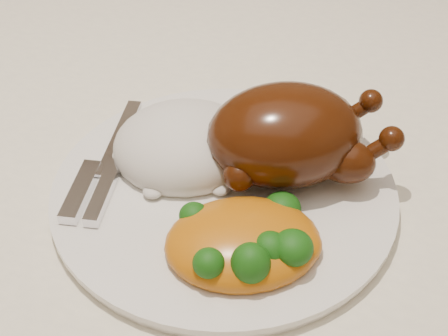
# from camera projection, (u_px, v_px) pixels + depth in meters

# --- Properties ---
(dining_table) EXTENTS (1.60, 0.90, 0.76)m
(dining_table) POSITION_uv_depth(u_px,v_px,m) (148.00, 232.00, 0.64)
(dining_table) COLOR brown
(dining_table) RESTS_ON floor
(tablecloth) EXTENTS (1.73, 1.03, 0.18)m
(tablecloth) POSITION_uv_depth(u_px,v_px,m) (142.00, 179.00, 0.60)
(tablecloth) COLOR beige
(tablecloth) RESTS_ON dining_table
(dinner_plate) EXTENTS (0.38, 0.38, 0.01)m
(dinner_plate) POSITION_uv_depth(u_px,v_px,m) (224.00, 191.00, 0.53)
(dinner_plate) COLOR white
(dinner_plate) RESTS_ON tablecloth
(roast_chicken) EXTENTS (0.18, 0.14, 0.08)m
(roast_chicken) POSITION_uv_depth(u_px,v_px,m) (289.00, 134.00, 0.52)
(roast_chicken) COLOR #3E1906
(roast_chicken) RESTS_ON dinner_plate
(rice_mound) EXTENTS (0.16, 0.15, 0.07)m
(rice_mound) POSITION_uv_depth(u_px,v_px,m) (185.00, 147.00, 0.55)
(rice_mound) COLOR silver
(rice_mound) RESTS_ON dinner_plate
(mac_and_cheese) EXTENTS (0.15, 0.13, 0.05)m
(mac_and_cheese) POSITION_uv_depth(u_px,v_px,m) (250.00, 242.00, 0.47)
(mac_and_cheese) COLOR #C16D0C
(mac_and_cheese) RESTS_ON dinner_plate
(cutlery) EXTENTS (0.04, 0.17, 0.01)m
(cutlery) POSITION_uv_depth(u_px,v_px,m) (104.00, 173.00, 0.53)
(cutlery) COLOR silver
(cutlery) RESTS_ON dinner_plate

